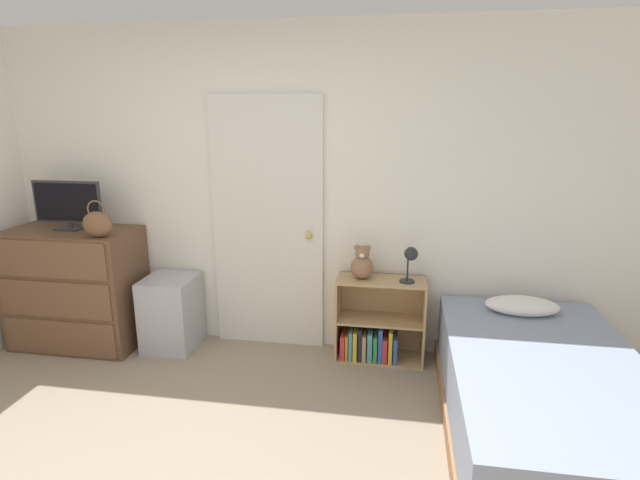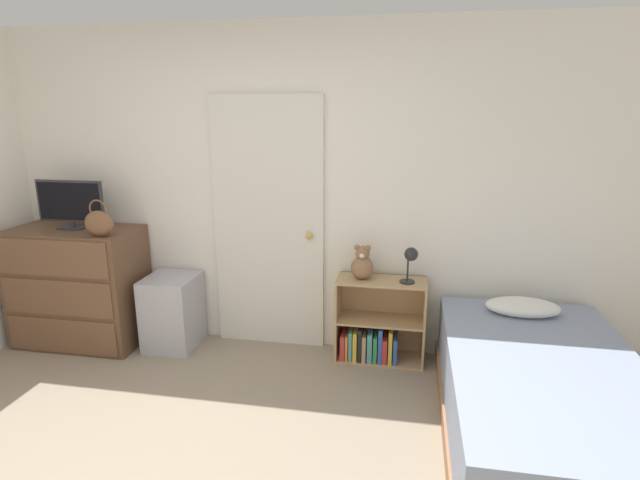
% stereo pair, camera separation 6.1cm
% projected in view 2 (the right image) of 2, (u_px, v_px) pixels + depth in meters
% --- Properties ---
extents(wall_back, '(10.00, 0.06, 2.55)m').
position_uv_depth(wall_back, '(261.00, 191.00, 3.98)').
color(wall_back, white).
rests_on(wall_back, ground_plane).
extents(door_closed, '(0.90, 0.09, 2.02)m').
position_uv_depth(door_closed, '(269.00, 225.00, 3.99)').
color(door_closed, silver).
rests_on(door_closed, ground_plane).
extents(dresser, '(1.02, 0.55, 0.98)m').
position_uv_depth(dresser, '(79.00, 286.00, 4.13)').
color(dresser, brown).
rests_on(dresser, ground_plane).
extents(tv, '(0.57, 0.16, 0.39)m').
position_uv_depth(tv, '(70.00, 203.00, 3.98)').
color(tv, '#2D2D33').
rests_on(tv, dresser).
extents(handbag, '(0.23, 0.12, 0.28)m').
position_uv_depth(handbag, '(99.00, 223.00, 3.75)').
color(handbag, brown).
rests_on(handbag, dresser).
extents(storage_bin, '(0.40, 0.43, 0.60)m').
position_uv_depth(storage_bin, '(173.00, 311.00, 4.10)').
color(storage_bin, '#ADADB7').
rests_on(storage_bin, ground_plane).
extents(bookshelf, '(0.68, 0.30, 0.66)m').
position_uv_depth(bookshelf, '(375.00, 330.00, 3.89)').
color(bookshelf, tan).
rests_on(bookshelf, ground_plane).
extents(teddy_bear, '(0.18, 0.18, 0.27)m').
position_uv_depth(teddy_bear, '(362.00, 264.00, 3.78)').
color(teddy_bear, '#8C6647').
rests_on(teddy_bear, bookshelf).
extents(desk_lamp, '(0.13, 0.12, 0.28)m').
position_uv_depth(desk_lamp, '(411.00, 258.00, 3.65)').
color(desk_lamp, '#262628').
rests_on(desk_lamp, bookshelf).
extents(bed, '(1.12, 1.99, 0.62)m').
position_uv_depth(bed, '(543.00, 401.00, 2.91)').
color(bed, '#996B47').
rests_on(bed, ground_plane).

